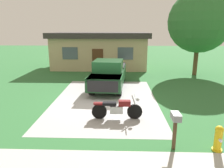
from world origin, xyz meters
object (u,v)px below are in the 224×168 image
motorcycle (117,108)px  fire_hydrant (218,139)px  mailbox (175,121)px  pickup_truck (109,73)px  neighbor_house (100,50)px  shade_tree (199,22)px

motorcycle → fire_hydrant: motorcycle is taller
motorcycle → mailbox: 3.08m
pickup_truck → neighbor_house: 7.97m
pickup_truck → mailbox: (2.48, -7.66, 0.03)m
motorcycle → fire_hydrant: bearing=-36.9°
pickup_truck → mailbox: 8.05m
motorcycle → neighbor_house: bearing=98.3°
mailbox → shade_tree: shade_tree is taller
motorcycle → mailbox: size_ratio=1.76×
pickup_truck → mailbox: bearing=-72.1°
mailbox → shade_tree: bearing=68.5°
mailbox → neighbor_house: 15.96m
motorcycle → neighbor_house: size_ratio=0.23×
pickup_truck → shade_tree: bearing=30.7°
pickup_truck → motorcycle: bearing=-83.5°
mailbox → pickup_truck: bearing=107.9°
neighbor_house → shade_tree: bearing=-22.7°
motorcycle → mailbox: mailbox is taller
fire_hydrant → neighbor_house: 16.43m
motorcycle → shade_tree: shade_tree is taller
fire_hydrant → neighbor_house: size_ratio=0.09×
neighbor_house → pickup_truck: bearing=-80.5°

